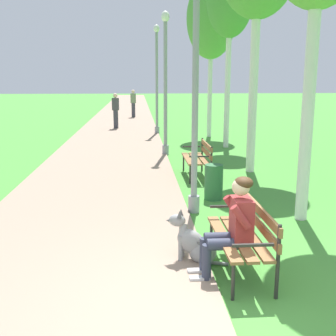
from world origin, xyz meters
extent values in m
plane|color=#478E38|center=(0.00, 0.00, 0.00)|extent=(120.00, 120.00, 0.00)
cube|color=gray|center=(-1.88, 24.00, 0.02)|extent=(3.53, 60.00, 0.04)
cube|color=olive|center=(0.02, 1.11, 0.45)|extent=(0.14, 1.50, 0.04)
cube|color=olive|center=(0.20, 1.11, 0.45)|extent=(0.14, 1.50, 0.04)
cube|color=olive|center=(0.37, 1.11, 0.45)|extent=(0.14, 1.50, 0.04)
cube|color=olive|center=(0.48, 1.11, 0.59)|extent=(0.04, 1.50, 0.11)
cube|color=olive|center=(0.48, 1.11, 0.77)|extent=(0.04, 1.50, 0.11)
cylinder|color=#2D2B28|center=(0.00, 1.80, 0.23)|extent=(0.04, 0.04, 0.45)
cylinder|color=#2D2B28|center=(0.48, 1.80, 0.43)|extent=(0.04, 0.04, 0.85)
cube|color=#2D2B28|center=(0.20, 1.80, 0.63)|extent=(0.45, 0.04, 0.03)
cylinder|color=#2D2B28|center=(0.00, 0.42, 0.23)|extent=(0.04, 0.04, 0.45)
cylinder|color=#2D2B28|center=(0.48, 0.42, 0.43)|extent=(0.04, 0.04, 0.85)
cube|color=#2D2B28|center=(0.20, 0.42, 0.63)|extent=(0.45, 0.04, 0.03)
cube|color=olive|center=(0.19, 6.22, 0.45)|extent=(0.14, 1.50, 0.04)
cube|color=olive|center=(0.36, 6.22, 0.45)|extent=(0.14, 1.50, 0.04)
cube|color=olive|center=(0.54, 6.22, 0.45)|extent=(0.14, 1.50, 0.04)
cube|color=olive|center=(0.64, 6.22, 0.59)|extent=(0.04, 1.50, 0.11)
cube|color=olive|center=(0.64, 6.22, 0.77)|extent=(0.04, 1.50, 0.11)
cylinder|color=#2D2B28|center=(0.16, 6.91, 0.23)|extent=(0.04, 0.04, 0.45)
cylinder|color=#2D2B28|center=(0.64, 6.91, 0.43)|extent=(0.04, 0.04, 0.85)
cube|color=#2D2B28|center=(0.36, 6.91, 0.63)|extent=(0.45, 0.04, 0.03)
cylinder|color=#2D2B28|center=(0.16, 5.53, 0.23)|extent=(0.04, 0.04, 0.45)
cylinder|color=#2D2B28|center=(0.64, 5.53, 0.43)|extent=(0.04, 0.04, 0.85)
cube|color=#2D2B28|center=(0.36, 5.53, 0.63)|extent=(0.45, 0.04, 0.03)
cylinder|color=#33384C|center=(-0.01, 1.04, 0.47)|extent=(0.42, 0.14, 0.14)
cylinder|color=#33384C|center=(-0.22, 1.04, 0.24)|extent=(0.11, 0.11, 0.47)
cube|color=silver|center=(-0.30, 1.04, 0.04)|extent=(0.24, 0.09, 0.07)
cylinder|color=#33384C|center=(-0.01, 0.84, 0.47)|extent=(0.42, 0.14, 0.14)
cylinder|color=#33384C|center=(-0.22, 0.84, 0.24)|extent=(0.11, 0.11, 0.47)
cube|color=silver|center=(-0.30, 0.84, 0.04)|extent=(0.24, 0.09, 0.07)
cube|color=maroon|center=(0.20, 0.94, 0.73)|extent=(0.22, 0.36, 0.52)
cylinder|color=maroon|center=(0.14, 1.14, 0.83)|extent=(0.25, 0.09, 0.30)
cylinder|color=maroon|center=(0.14, 0.74, 0.83)|extent=(0.25, 0.09, 0.30)
sphere|color=beige|center=(0.18, 0.94, 1.13)|extent=(0.21, 0.21, 0.21)
ellipsoid|color=#472D19|center=(0.21, 0.94, 1.18)|extent=(0.22, 0.23, 0.14)
ellipsoid|color=gray|center=(-0.19, 1.36, 0.16)|extent=(0.43, 0.38, 0.32)
ellipsoid|color=gray|center=(-0.33, 1.40, 0.29)|extent=(0.54, 0.36, 0.48)
ellipsoid|color=#595959|center=(-0.28, 1.39, 0.32)|extent=(0.40, 0.29, 0.27)
cylinder|color=gray|center=(-0.43, 1.50, 0.19)|extent=(0.06, 0.06, 0.38)
cylinder|color=gray|center=(-0.47, 1.39, 0.19)|extent=(0.06, 0.06, 0.38)
cylinder|color=gray|center=(-0.43, 1.44, 0.43)|extent=(0.16, 0.19, 0.19)
ellipsoid|color=gray|center=(-0.51, 1.46, 0.56)|extent=(0.25, 0.20, 0.16)
cone|color=#595959|center=(-0.61, 1.49, 0.55)|extent=(0.12, 0.12, 0.09)
cone|color=#595959|center=(-0.46, 1.49, 0.66)|extent=(0.06, 0.06, 0.09)
cone|color=#595959|center=(-0.49, 1.41, 0.66)|extent=(0.06, 0.06, 0.09)
cylinder|color=gray|center=(0.00, 1.30, 0.03)|extent=(0.28, 0.13, 0.04)
cylinder|color=gray|center=(-0.02, 3.50, 0.15)|extent=(0.20, 0.20, 0.30)
cylinder|color=gray|center=(-0.02, 3.50, 2.09)|extent=(0.11, 0.11, 4.19)
cylinder|color=gray|center=(-0.15, 9.28, 0.15)|extent=(0.20, 0.20, 0.30)
cylinder|color=gray|center=(-0.15, 9.28, 1.99)|extent=(0.11, 0.11, 3.99)
ellipsoid|color=silver|center=(-0.15, 9.28, 4.11)|extent=(0.24, 0.24, 0.32)
cylinder|color=gray|center=(-0.18, 14.29, 0.15)|extent=(0.20, 0.20, 0.30)
cylinder|color=gray|center=(-0.18, 14.29, 2.09)|extent=(0.11, 0.11, 4.19)
ellipsoid|color=silver|center=(-0.18, 14.29, 4.31)|extent=(0.24, 0.24, 0.32)
cylinder|color=silver|center=(1.75, 2.99, 1.99)|extent=(0.20, 0.20, 3.97)
cylinder|color=silver|center=(1.86, 6.72, 2.11)|extent=(0.21, 0.21, 4.23)
cylinder|color=silver|center=(2.03, 10.58, 2.06)|extent=(0.18, 0.18, 4.11)
cylinder|color=silver|center=(1.89, 13.21, 1.84)|extent=(0.17, 0.17, 3.67)
ellipsoid|color=#569E42|center=(1.89, 13.21, 4.60)|extent=(1.91, 1.92, 3.08)
cylinder|color=#2D6638|center=(0.48, 4.28, 0.35)|extent=(0.36, 0.36, 0.70)
cylinder|color=#383842|center=(-2.01, 16.06, 0.44)|extent=(0.22, 0.22, 0.88)
cube|color=#3F3F42|center=(-2.01, 16.06, 1.16)|extent=(0.32, 0.20, 0.56)
sphere|color=beige|center=(-2.01, 16.06, 1.55)|extent=(0.20, 0.20, 0.20)
cylinder|color=#383842|center=(-1.24, 21.64, 0.44)|extent=(0.22, 0.22, 0.88)
cube|color=#6B7F5B|center=(-1.24, 21.64, 1.16)|extent=(0.32, 0.20, 0.56)
sphere|color=beige|center=(-1.24, 21.64, 1.55)|extent=(0.20, 0.20, 0.20)
camera|label=1|loc=(-1.00, -3.71, 2.37)|focal=45.21mm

